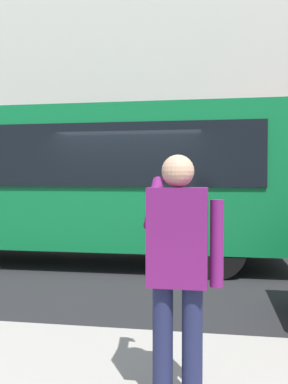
{
  "coord_description": "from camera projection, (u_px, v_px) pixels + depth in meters",
  "views": [
    {
      "loc": [
        -1.46,
        7.67,
        1.69
      ],
      "look_at": [
        -0.14,
        -0.28,
        1.43
      ],
      "focal_mm": 39.28,
      "sensor_mm": 36.0,
      "label": 1
    }
  ],
  "objects": [
    {
      "name": "ground_plane",
      "position": [
        134.0,
        269.0,
        7.86
      ],
      "size": [
        60.0,
        60.0,
        0.0
      ],
      "primitive_type": "plane",
      "color": "#232326"
    },
    {
      "name": "building_facade_far",
      "position": [
        171.0,
        53.0,
        14.37
      ],
      "size": [
        28.0,
        1.55,
        12.0
      ],
      "color": "beige",
      "rests_on": "ground_plane"
    },
    {
      "name": "red_bus",
      "position": [
        67.0,
        179.0,
        8.62
      ],
      "size": [
        9.05,
        2.54,
        3.08
      ],
      "color": "#0F7238",
      "rests_on": "ground_plane"
    },
    {
      "name": "pedestrian_photographer",
      "position": [
        178.0,
        260.0,
        2.83
      ],
      "size": [
        0.53,
        0.52,
        1.7
      ],
      "color": "#1E2347",
      "rests_on": "sidewalk_curb"
    }
  ]
}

